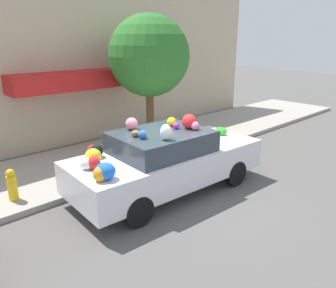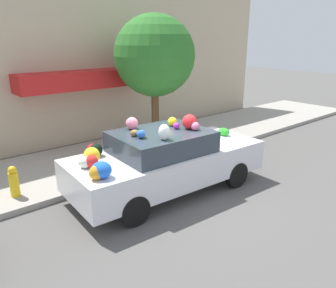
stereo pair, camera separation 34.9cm
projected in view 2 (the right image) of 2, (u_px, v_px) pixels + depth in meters
name	position (u px, v px, depth m)	size (l,w,h in m)	color
ground_plane	(169.00, 190.00, 7.73)	(60.00, 60.00, 0.00)	#565451
sidewalk_curb	(110.00, 157.00, 9.68)	(24.00, 3.20, 0.13)	#9E998E
building_facade	(71.00, 66.00, 10.53)	(18.00, 1.20, 5.20)	#C6B293
street_tree	(155.00, 56.00, 10.06)	(2.50, 2.50, 4.02)	brown
fire_hydrant	(14.00, 182.00, 7.05)	(0.20, 0.20, 0.70)	gold
art_car	(165.00, 160.00, 7.47)	(4.69, 2.06, 1.80)	silver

